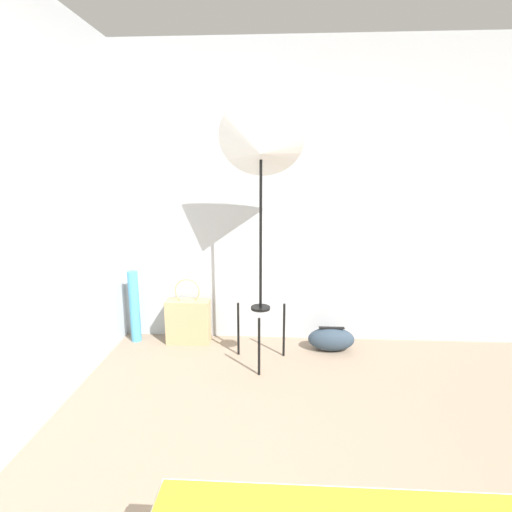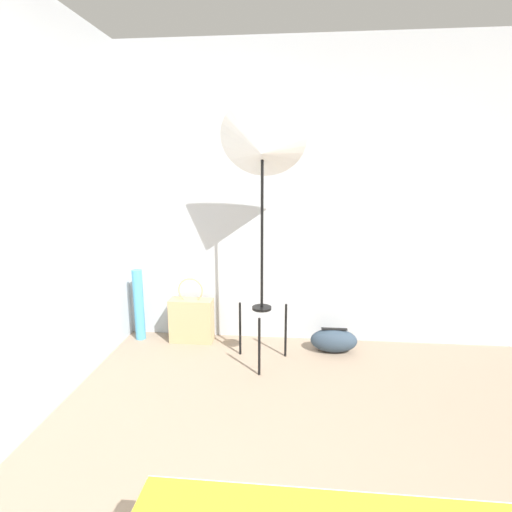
{
  "view_description": "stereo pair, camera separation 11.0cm",
  "coord_description": "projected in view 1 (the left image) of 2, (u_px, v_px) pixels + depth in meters",
  "views": [
    {
      "loc": [
        -0.29,
        -1.04,
        1.55
      ],
      "look_at": [
        -0.45,
        1.71,
        0.94
      ],
      "focal_mm": 28.0,
      "sensor_mm": 36.0,
      "label": 1
    },
    {
      "loc": [
        -0.18,
        -1.03,
        1.55
      ],
      "look_at": [
        -0.45,
        1.71,
        0.94
      ],
      "focal_mm": 28.0,
      "sensor_mm": 36.0,
      "label": 2
    }
  ],
  "objects": [
    {
      "name": "wall_back",
      "position": [
        313.0,
        197.0,
        3.47
      ],
      "size": [
        8.0,
        0.05,
        2.6
      ],
      "color": "#B7BCC1",
      "rests_on": "ground_plane"
    },
    {
      "name": "wall_side_left",
      "position": [
        5.0,
        216.0,
        2.13
      ],
      "size": [
        0.05,
        8.0,
        2.6
      ],
      "color": "#B7BCC1",
      "rests_on": "ground_plane"
    },
    {
      "name": "photo_umbrella",
      "position": [
        261.0,
        148.0,
        2.91
      ],
      "size": [
        0.66,
        0.54,
        2.05
      ],
      "color": "black",
      "rests_on": "ground_plane"
    },
    {
      "name": "tote_bag",
      "position": [
        188.0,
        321.0,
        3.59
      ],
      "size": [
        0.39,
        0.15,
        0.6
      ],
      "color": "tan",
      "rests_on": "ground_plane"
    },
    {
      "name": "duffel_bag",
      "position": [
        331.0,
        339.0,
        3.45
      ],
      "size": [
        0.4,
        0.2,
        0.21
      ],
      "color": "#2D3D4C",
      "rests_on": "ground_plane"
    },
    {
      "name": "paper_roll",
      "position": [
        134.0,
        307.0,
        3.6
      ],
      "size": [
        0.09,
        0.09,
        0.66
      ],
      "color": "#4CA3D1",
      "rests_on": "ground_plane"
    }
  ]
}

